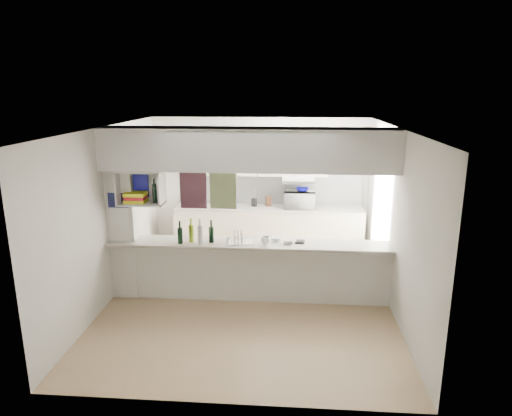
# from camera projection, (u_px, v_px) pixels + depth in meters

# --- Properties ---
(floor) EXTENTS (4.80, 4.80, 0.00)m
(floor) POSITION_uv_depth(u_px,v_px,m) (249.00, 299.00, 6.98)
(floor) COLOR tan
(floor) RESTS_ON ground
(ceiling) EXTENTS (4.80, 4.80, 0.00)m
(ceiling) POSITION_uv_depth(u_px,v_px,m) (248.00, 128.00, 6.32)
(ceiling) COLOR white
(ceiling) RESTS_ON wall_back
(wall_back) EXTENTS (4.20, 0.00, 4.20)m
(wall_back) POSITION_uv_depth(u_px,v_px,m) (260.00, 184.00, 8.97)
(wall_back) COLOR silver
(wall_back) RESTS_ON floor
(wall_left) EXTENTS (0.00, 4.80, 4.80)m
(wall_left) POSITION_uv_depth(u_px,v_px,m) (109.00, 215.00, 6.81)
(wall_left) COLOR silver
(wall_left) RESTS_ON floor
(wall_right) EXTENTS (0.00, 4.80, 4.80)m
(wall_right) POSITION_uv_depth(u_px,v_px,m) (395.00, 221.00, 6.50)
(wall_right) COLOR silver
(wall_right) RESTS_ON floor
(servery_partition) EXTENTS (4.20, 0.50, 2.60)m
(servery_partition) POSITION_uv_depth(u_px,v_px,m) (236.00, 194.00, 6.57)
(servery_partition) COLOR silver
(servery_partition) RESTS_ON floor
(cubby_shelf) EXTENTS (0.65, 0.35, 0.50)m
(cubby_shelf) POSITION_uv_depth(u_px,v_px,m) (140.00, 189.00, 6.60)
(cubby_shelf) COLOR white
(cubby_shelf) RESTS_ON bulkhead
(kitchen_run) EXTENTS (3.60, 0.63, 2.24)m
(kitchen_run) POSITION_uv_depth(u_px,v_px,m) (267.00, 211.00, 8.82)
(kitchen_run) COLOR beige
(kitchen_run) RESTS_ON floor
(microwave) EXTENTS (0.61, 0.43, 0.33)m
(microwave) POSITION_uv_depth(u_px,v_px,m) (300.00, 200.00, 8.65)
(microwave) COLOR white
(microwave) RESTS_ON bench_top
(bowl) EXTENTS (0.26, 0.26, 0.06)m
(bowl) POSITION_uv_depth(u_px,v_px,m) (302.00, 190.00, 8.61)
(bowl) COLOR #0B0B79
(bowl) RESTS_ON microwave
(dish_rack) EXTENTS (0.41, 0.34, 0.20)m
(dish_rack) POSITION_uv_depth(u_px,v_px,m) (240.00, 237.00, 6.73)
(dish_rack) COLOR silver
(dish_rack) RESTS_ON breakfast_bar
(cup) EXTENTS (0.17, 0.17, 0.10)m
(cup) POSITION_uv_depth(u_px,v_px,m) (266.00, 240.00, 6.65)
(cup) COLOR white
(cup) RESTS_ON dish_rack
(wine_bottles) EXTENTS (0.53, 0.16, 0.38)m
(wine_bottles) POSITION_uv_depth(u_px,v_px,m) (196.00, 234.00, 6.70)
(wine_bottles) COLOR black
(wine_bottles) RESTS_ON breakfast_bar
(plastic_tubs) EXTENTS (0.49, 0.21, 0.06)m
(plastic_tubs) POSITION_uv_depth(u_px,v_px,m) (286.00, 240.00, 6.75)
(plastic_tubs) COLOR silver
(plastic_tubs) RESTS_ON breakfast_bar
(utensil_jar) EXTENTS (0.11, 0.11, 0.15)m
(utensil_jar) POSITION_uv_depth(u_px,v_px,m) (254.00, 202.00, 8.81)
(utensil_jar) COLOR black
(utensil_jar) RESTS_ON bench_top
(knife_block) EXTENTS (0.12, 0.11, 0.20)m
(knife_block) POSITION_uv_depth(u_px,v_px,m) (268.00, 201.00, 8.81)
(knife_block) COLOR #542F1C
(knife_block) RESTS_ON bench_top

